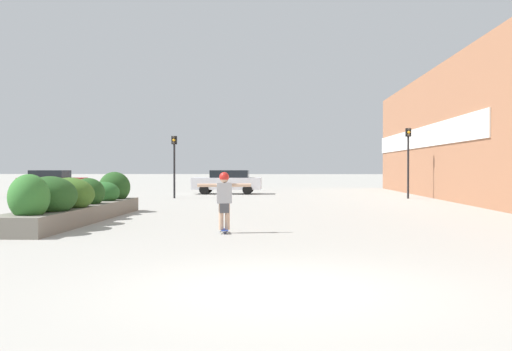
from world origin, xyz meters
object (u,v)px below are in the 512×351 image
Objects in this scene: traffic_light_left at (174,156)px; traffic_light_right at (408,151)px; car_leftmost at (52,181)px; car_center_left at (228,181)px; skateboarder at (224,195)px; skateboard at (224,230)px.

traffic_light_left is 12.72m from traffic_light_right.
traffic_light_right reaches higher than car_leftmost.
traffic_light_right is at bearing -116.19° from car_center_left.
car_center_left is at bearing 153.81° from traffic_light_right.
car_leftmost is 0.91× the size of car_center_left.
skateboarder is 25.61m from car_leftmost.
skateboarder is 0.37× the size of car_leftmost.
skateboarder reaches higher than car_center_left.
traffic_light_right reaches higher than skateboard.
traffic_light_left reaches higher than car_center_left.
skateboarder is at bearing -75.19° from traffic_light_left.
skateboarder is at bearing -174.93° from car_center_left.
skateboarder is 0.38× the size of traffic_light_right.
skateboarder reaches higher than car_leftmost.
car_leftmost is (-13.35, 21.86, -0.16)m from skateboarder.
skateboard is 0.15× the size of car_center_left.
car_center_left is 6.00m from traffic_light_left.
traffic_light_left is (8.97, -5.30, 1.51)m from car_leftmost.
skateboard is at bearing -84.96° from skateboarder.
skateboarder is (-0.00, 0.00, 0.91)m from skateboard.
traffic_light_right reaches higher than traffic_light_left.
car_center_left is 1.14× the size of traffic_light_right.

